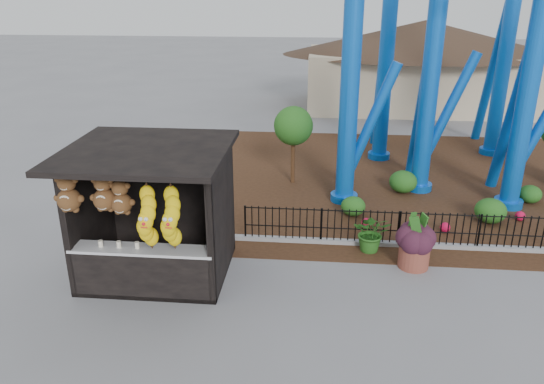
# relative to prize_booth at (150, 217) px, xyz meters

# --- Properties ---
(ground) EXTENTS (120.00, 120.00, 0.00)m
(ground) POSITION_rel_prize_booth_xyz_m (3.03, -0.89, -1.54)
(ground) COLOR slate
(ground) RESTS_ON ground
(mulch_bed) EXTENTS (18.00, 12.00, 0.02)m
(mulch_bed) POSITION_rel_prize_booth_xyz_m (7.03, 7.11, -1.54)
(mulch_bed) COLOR #331E11
(mulch_bed) RESTS_ON ground
(curb) EXTENTS (18.00, 0.18, 0.12)m
(curb) POSITION_rel_prize_booth_xyz_m (7.03, 2.11, -1.48)
(curb) COLOR gray
(curb) RESTS_ON ground
(prize_booth) EXTENTS (3.50, 3.40, 3.12)m
(prize_booth) POSITION_rel_prize_booth_xyz_m (0.00, 0.00, 0.00)
(prize_booth) COLOR black
(prize_booth) RESTS_ON ground
(picket_fence) EXTENTS (12.20, 0.06, 1.00)m
(picket_fence) POSITION_rel_prize_booth_xyz_m (7.93, 2.11, -1.04)
(picket_fence) COLOR black
(picket_fence) RESTS_ON ground
(terracotta_planter) EXTENTS (0.81, 0.81, 0.65)m
(terracotta_planter) POSITION_rel_prize_booth_xyz_m (6.06, 1.07, -1.22)
(terracotta_planter) COLOR brown
(terracotta_planter) RESTS_ON ground
(planter_foliage) EXTENTS (0.70, 0.70, 0.64)m
(planter_foliage) POSITION_rel_prize_booth_xyz_m (6.06, 1.07, -0.58)
(planter_foliage) COLOR #311321
(planter_foliage) RESTS_ON terracotta_planter
(potted_plant) EXTENTS (0.99, 0.88, 1.03)m
(potted_plant) POSITION_rel_prize_booth_xyz_m (5.11, 1.81, -1.03)
(potted_plant) COLOR #23601C
(potted_plant) RESTS_ON ground
(landscaping) EXTENTS (8.43, 3.93, 0.72)m
(landscaping) POSITION_rel_prize_booth_xyz_m (7.95, 4.78, -1.21)
(landscaping) COLOR #205318
(landscaping) RESTS_ON mulch_bed
(pavilion) EXTENTS (15.00, 15.00, 4.80)m
(pavilion) POSITION_rel_prize_booth_xyz_m (9.03, 19.11, 1.52)
(pavilion) COLOR #BFAD8C
(pavilion) RESTS_ON ground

